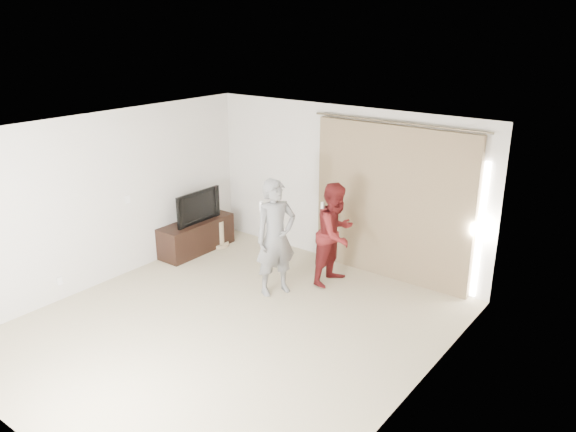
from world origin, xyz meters
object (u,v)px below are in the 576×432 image
object	(u,v)px
tv_console	(196,236)
tv	(195,206)
person_woman	(336,234)
person_man	(276,237)

from	to	relation	value
tv_console	tv	xyz separation A→B (m)	(0.00, 0.00, 0.55)
tv	person_woman	distance (m)	2.64
person_woman	tv_console	bearing A→B (deg)	-171.15
tv_console	person_woman	world-z (taller)	person_woman
tv	tv_console	bearing A→B (deg)	0.00
person_man	tv_console	bearing A→B (deg)	168.85
tv_console	person_woman	bearing A→B (deg)	8.85
person_man	person_woman	xyz separation A→B (m)	(0.50, 0.82, -0.08)
person_man	person_woman	distance (m)	0.97
tv	person_man	size ratio (longest dim) A/B	0.56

